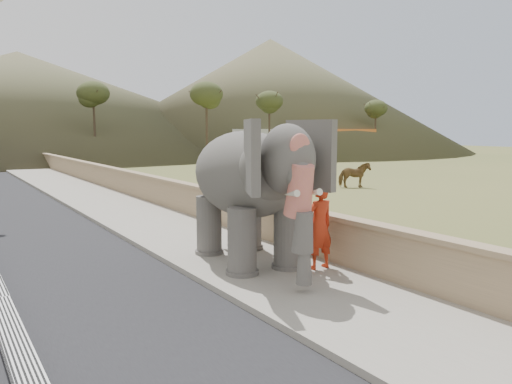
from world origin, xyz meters
TOP-DOWN VIEW (x-y plane):
  - ground at (0.00, 0.00)m, footprint 160.00×160.00m
  - walkway at (0.00, 10.00)m, footprint 3.00×120.00m
  - parapet at (1.65, 10.00)m, footprint 0.30×120.00m
  - cow at (12.86, 10.33)m, footprint 1.77×1.36m
  - distant_car at (18.26, 33.03)m, footprint 4.49×2.54m
  - bus_white at (24.69, 32.82)m, footprint 11.00×2.50m
  - bus_orange at (28.93, 31.49)m, footprint 11.28×4.88m
  - hill_right at (36.00, 52.00)m, footprint 56.00×56.00m
  - hill_far at (5.00, 70.00)m, footprint 80.00×80.00m
  - elephant_and_man at (0.02, 0.37)m, footprint 2.61×4.46m
  - trees at (1.02, 30.32)m, footprint 47.76×43.47m

SIDE VIEW (x-z plane):
  - ground at x=0.00m, z-range 0.00..0.00m
  - walkway at x=0.00m, z-range 0.00..0.15m
  - parapet at x=1.65m, z-range 0.00..1.10m
  - cow at x=12.86m, z-range 0.00..1.36m
  - distant_car at x=18.26m, z-range 0.00..1.44m
  - bus_white at x=24.69m, z-range 0.00..3.10m
  - bus_orange at x=28.93m, z-range 0.00..3.10m
  - elephant_and_man at x=0.02m, z-range 0.14..3.21m
  - trees at x=1.02m, z-range -0.69..8.49m
  - hill_far at x=5.00m, z-range 0.00..14.00m
  - hill_right at x=36.00m, z-range 0.00..16.00m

